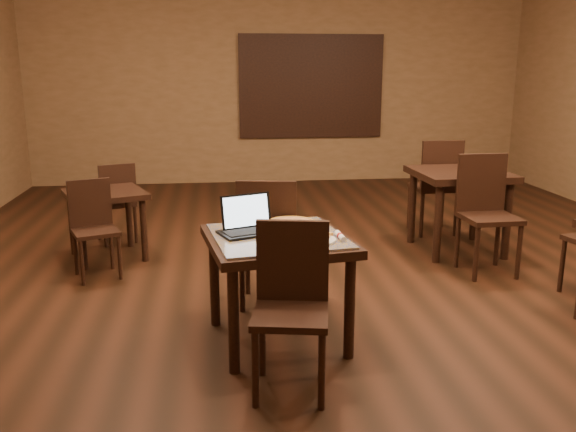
{
  "coord_description": "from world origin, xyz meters",
  "views": [
    {
      "loc": [
        -1.08,
        -4.99,
        1.86
      ],
      "look_at": [
        -0.59,
        -0.9,
        0.85
      ],
      "focal_mm": 38.0,
      "sensor_mm": 36.0,
      "label": 1
    }
  ],
  "objects": [
    {
      "name": "ground",
      "position": [
        0.0,
        0.0,
        0.0
      ],
      "size": [
        10.0,
        10.0,
        0.0
      ],
      "primitive_type": "plane",
      "color": "black",
      "rests_on": "ground"
    },
    {
      "name": "wall_back",
      "position": [
        0.0,
        5.0,
        1.5
      ],
      "size": [
        8.0,
        0.02,
        3.0
      ],
      "primitive_type": "cube",
      "color": "#8E6A48",
      "rests_on": "ground"
    },
    {
      "name": "mural",
      "position": [
        0.5,
        4.96,
        1.55
      ],
      "size": [
        2.34,
        0.05,
        1.64
      ],
      "color": "#245987",
      "rests_on": "wall_back"
    },
    {
      "name": "tiled_table",
      "position": [
        -0.68,
        -1.07,
        0.66
      ],
      "size": [
        1.05,
        1.05,
        0.76
      ],
      "rotation": [
        0.0,
        0.0,
        0.15
      ],
      "color": "black",
      "rests_on": "ground"
    },
    {
      "name": "chair_main_near",
      "position": [
        -0.66,
        -1.68,
        0.56
      ],
      "size": [
        0.5,
        0.5,
        0.99
      ],
      "rotation": [
        0.0,
        0.0,
        -0.19
      ],
      "color": "black",
      "rests_on": "ground"
    },
    {
      "name": "chair_main_far",
      "position": [
        -0.69,
        -0.46,
        0.59
      ],
      "size": [
        0.52,
        0.52,
        1.04
      ],
      "rotation": [
        0.0,
        0.0,
        2.98
      ],
      "color": "black",
      "rests_on": "ground"
    },
    {
      "name": "laptop",
      "position": [
        -0.88,
        -0.96,
        0.83
      ],
      "size": [
        0.43,
        0.4,
        0.25
      ],
      "rotation": [
        0.0,
        0.0,
        0.37
      ],
      "color": "black",
      "rests_on": "tiled_table"
    },
    {
      "name": "plate",
      "position": [
        -0.46,
        -1.25,
        0.77
      ],
      "size": [
        0.28,
        0.28,
        0.02
      ],
      "primitive_type": "cylinder",
      "color": "white",
      "rests_on": "tiled_table"
    },
    {
      "name": "pizza_slice",
      "position": [
        -0.46,
        -1.25,
        0.79
      ],
      "size": [
        0.29,
        0.29,
        0.02
      ],
      "primitive_type": null,
      "rotation": [
        0.0,
        0.0,
        0.57
      ],
      "color": "beige",
      "rests_on": "plate"
    },
    {
      "name": "pizza_pan",
      "position": [
        -0.56,
        -0.83,
        0.77
      ],
      "size": [
        0.34,
        0.34,
        0.01
      ],
      "primitive_type": "cylinder",
      "color": "silver",
      "rests_on": "tiled_table"
    },
    {
      "name": "pizza_whole",
      "position": [
        -0.56,
        -0.83,
        0.78
      ],
      "size": [
        0.35,
        0.35,
        0.02
      ],
      "color": "beige",
      "rests_on": "pizza_pan"
    },
    {
      "name": "spatula",
      "position": [
        -0.54,
        -0.85,
        0.79
      ],
      "size": [
        0.18,
        0.24,
        0.01
      ],
      "primitive_type": "cube",
      "rotation": [
        0.0,
        0.0,
        0.41
      ],
      "color": "silver",
      "rests_on": "pizza_whole"
    },
    {
      "name": "napkin_roll",
      "position": [
        -0.28,
        -1.21,
        0.78
      ],
      "size": [
        0.05,
        0.17,
        0.04
      ],
      "rotation": [
        0.0,
        0.0,
        0.05
      ],
      "color": "white",
      "rests_on": "tiled_table"
    },
    {
      "name": "other_table_a",
      "position": [
        1.38,
        0.84,
        0.7
      ],
      "size": [
        0.92,
        0.92,
        0.84
      ],
      "rotation": [
        0.0,
        0.0,
        0.03
      ],
      "color": "black",
      "rests_on": "ground"
    },
    {
      "name": "other_table_a_chair_near",
      "position": [
        1.38,
        0.21,
        0.61
      ],
      "size": [
        0.48,
        0.48,
        1.08
      ],
      "rotation": [
        0.0,
        0.0,
        0.03
      ],
      "color": "black",
      "rests_on": "ground"
    },
    {
      "name": "other_table_a_chair_far",
      "position": [
        1.38,
        1.48,
        0.61
      ],
      "size": [
        0.48,
        0.48,
        1.08
      ],
      "rotation": [
        0.0,
        0.0,
        3.17
      ],
      "color": "black",
      "rests_on": "ground"
    },
    {
      "name": "other_table_b",
      "position": [
        -2.16,
        1.03,
        0.56
      ],
      "size": [
        0.93,
        0.93,
        0.68
      ],
      "rotation": [
        0.0,
        0.0,
        0.37
      ],
      "color": "black",
      "rests_on": "ground"
    },
    {
      "name": "other_table_b_chair_near",
      "position": [
        -2.19,
        0.51,
        0.49
      ],
      "size": [
        0.49,
        0.49,
        0.88
      ],
      "rotation": [
        0.0,
        0.0,
        0.37
      ],
      "color": "black",
      "rests_on": "ground"
    },
    {
      "name": "other_table_b_chair_far",
      "position": [
        -2.14,
        1.54,
        0.49
      ],
      "size": [
        0.49,
        0.49,
        0.88
      ],
      "rotation": [
        0.0,
        0.0,
        3.51
      ],
      "color": "black",
      "rests_on": "ground"
    }
  ]
}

